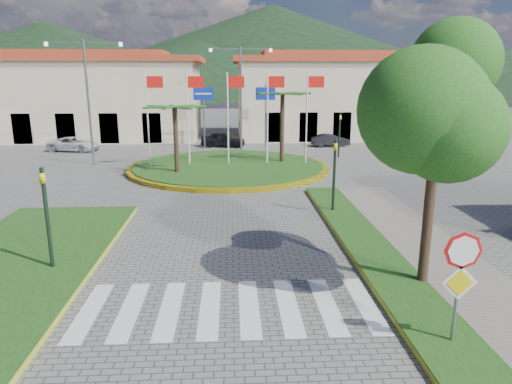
{
  "coord_description": "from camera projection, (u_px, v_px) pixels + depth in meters",
  "views": [
    {
      "loc": [
        0.21,
        -6.52,
        5.69
      ],
      "look_at": [
        0.99,
        8.0,
        2.02
      ],
      "focal_mm": 32.0,
      "sensor_mm": 36.0,
      "label": 1
    }
  ],
  "objects": [
    {
      "name": "sidewalk_right",
      "position": [
        500.0,
        342.0,
        9.93
      ],
      "size": [
        4.0,
        28.0,
        0.15
      ],
      "primitive_type": "cube",
      "color": "gray",
      "rests_on": "ground"
    },
    {
      "name": "verge_right",
      "position": [
        446.0,
        344.0,
        9.86
      ],
      "size": [
        1.6,
        28.0,
        0.18
      ],
      "primitive_type": "cube",
      "color": "#1E4112",
      "rests_on": "ground"
    },
    {
      "name": "median_left",
      "position": [
        1.0,
        277.0,
        13.14
      ],
      "size": [
        5.0,
        14.0,
        0.18
      ],
      "primitive_type": "cube",
      "color": "#1E4112",
      "rests_on": "ground"
    },
    {
      "name": "crosswalk",
      "position": [
        226.0,
        308.0,
        11.57
      ],
      "size": [
        8.0,
        3.0,
        0.01
      ],
      "primitive_type": "cube",
      "color": "silver",
      "rests_on": "ground"
    },
    {
      "name": "roundabout_island",
      "position": [
        229.0,
        167.0,
        28.96
      ],
      "size": [
        12.7,
        12.7,
        6.0
      ],
      "color": "yellow",
      "rests_on": "ground"
    },
    {
      "name": "stop_sign",
      "position": [
        460.0,
        271.0,
        9.42
      ],
      "size": [
        0.8,
        0.11,
        2.65
      ],
      "color": "slate",
      "rests_on": "ground"
    },
    {
      "name": "deciduous_tree",
      "position": [
        440.0,
        98.0,
        11.56
      ],
      "size": [
        3.6,
        3.6,
        6.8
      ],
      "color": "black",
      "rests_on": "ground"
    },
    {
      "name": "traffic_light_left",
      "position": [
        46.0,
        210.0,
        13.24
      ],
      "size": [
        0.15,
        0.18,
        3.2
      ],
      "color": "black",
      "rests_on": "ground"
    },
    {
      "name": "traffic_light_right",
      "position": [
        334.0,
        169.0,
        19.08
      ],
      "size": [
        0.15,
        0.18,
        3.2
      ],
      "color": "black",
      "rests_on": "ground"
    },
    {
      "name": "traffic_light_far",
      "position": [
        340.0,
        131.0,
        32.81
      ],
      "size": [
        0.18,
        0.15,
        3.2
      ],
      "color": "black",
      "rests_on": "ground"
    },
    {
      "name": "direction_sign_west",
      "position": [
        204.0,
        105.0,
        36.71
      ],
      "size": [
        1.6,
        0.14,
        5.2
      ],
      "color": "slate",
      "rests_on": "ground"
    },
    {
      "name": "direction_sign_east",
      "position": [
        265.0,
        105.0,
        36.98
      ],
      "size": [
        1.6,
        0.14,
        5.2
      ],
      "color": "slate",
      "rests_on": "ground"
    },
    {
      "name": "street_lamp_centre",
      "position": [
        241.0,
        93.0,
        35.7
      ],
      "size": [
        4.8,
        0.16,
        8.0
      ],
      "color": "slate",
      "rests_on": "ground"
    },
    {
      "name": "street_lamp_west",
      "position": [
        88.0,
        96.0,
        29.36
      ],
      "size": [
        4.8,
        0.16,
        8.0
      ],
      "color": "slate",
      "rests_on": "ground"
    },
    {
      "name": "building_left",
      "position": [
        80.0,
        97.0,
        42.8
      ],
      "size": [
        23.32,
        9.54,
        8.05
      ],
      "color": "beige",
      "rests_on": "ground"
    },
    {
      "name": "building_right",
      "position": [
        332.0,
        96.0,
        44.06
      ],
      "size": [
        19.08,
        9.54,
        8.05
      ],
      "color": "beige",
      "rests_on": "ground"
    },
    {
      "name": "hill_far_west",
      "position": [
        48.0,
        59.0,
        137.68
      ],
      "size": [
        140.0,
        140.0,
        22.0
      ],
      "primitive_type": "cone",
      "color": "black",
      "rests_on": "ground"
    },
    {
      "name": "hill_far_mid",
      "position": [
        272.0,
        50.0,
        159.73
      ],
      "size": [
        180.0,
        180.0,
        30.0
      ],
      "primitive_type": "cone",
      "color": "black",
      "rests_on": "ground"
    },
    {
      "name": "hill_far_east",
      "position": [
        458.0,
        66.0,
        139.87
      ],
      "size": [
        120.0,
        120.0,
        18.0
      ],
      "primitive_type": "cone",
      "color": "black",
      "rests_on": "ground"
    },
    {
      "name": "hill_near_back",
      "position": [
        195.0,
        69.0,
        131.08
      ],
      "size": [
        110.0,
        110.0,
        16.0
      ],
      "primitive_type": "cone",
      "color": "black",
      "rests_on": "ground"
    },
    {
      "name": "white_van",
      "position": [
        74.0,
        144.0,
        35.97
      ],
      "size": [
        4.31,
        2.72,
        1.11
      ],
      "primitive_type": "imported",
      "rotation": [
        0.0,
        0.0,
        1.34
      ],
      "color": "silver",
      "rests_on": "ground"
    },
    {
      "name": "car_dark_a",
      "position": [
        223.0,
        139.0,
        38.21
      ],
      "size": [
        3.9,
        2.15,
        1.26
      ],
      "primitive_type": "imported",
      "rotation": [
        0.0,
        0.0,
        1.38
      ],
      "color": "black",
      "rests_on": "ground"
    },
    {
      "name": "car_dark_b",
      "position": [
        330.0,
        140.0,
        38.46
      ],
      "size": [
        3.28,
        1.45,
        1.05
      ],
      "primitive_type": "imported",
      "rotation": [
        0.0,
        0.0,
        1.68
      ],
      "color": "black",
      "rests_on": "ground"
    }
  ]
}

